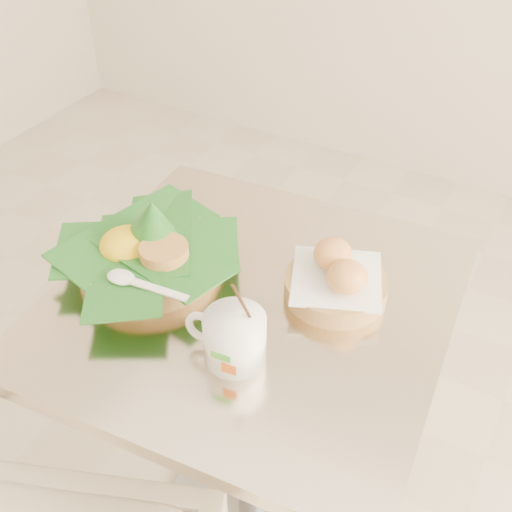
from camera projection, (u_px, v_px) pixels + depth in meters
The scene contains 5 objects.
floor at pixel (190, 480), 1.71m from camera, with size 3.60×3.60×0.00m, color beige.
cafe_table at pixel (252, 378), 1.30m from camera, with size 0.75×0.75×0.75m.
rice_basket at pixel (147, 248), 1.20m from camera, with size 0.34×0.34×0.17m.
bread_basket at pixel (337, 280), 1.15m from camera, with size 0.21×0.21×0.10m.
coffee_mug at pixel (233, 337), 1.02m from camera, with size 0.14×0.10×0.18m.
Camera 1 is at (0.62, -0.74, 1.54)m, focal length 45.00 mm.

